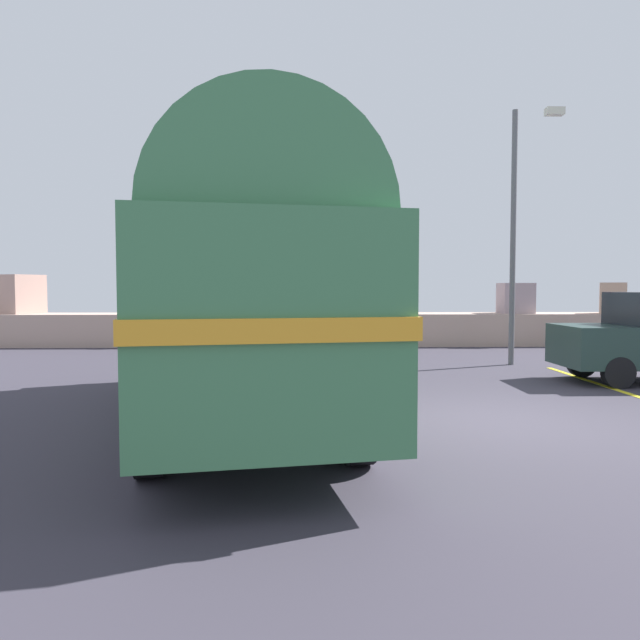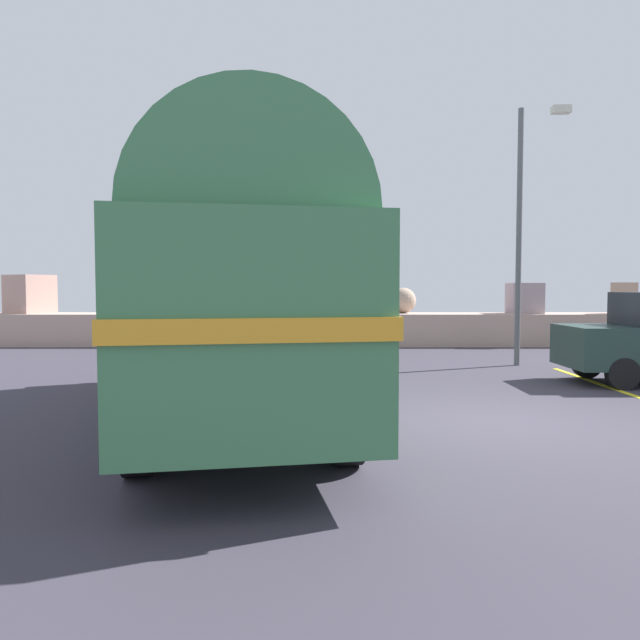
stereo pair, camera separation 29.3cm
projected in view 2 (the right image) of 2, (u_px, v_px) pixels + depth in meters
name	position (u px, v px, depth m)	size (l,w,h in m)	color
ground	(495.00, 422.00, 8.73)	(32.00, 26.00, 0.02)	#36323D
breakwater	(386.00, 326.00, 20.47)	(31.36, 2.15, 2.43)	tan
vintage_coach	(238.00, 282.00, 8.88)	(3.89, 8.87, 3.70)	black
lamp_post	(528.00, 222.00, 14.84)	(1.18, 0.42, 6.40)	#5B5B60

